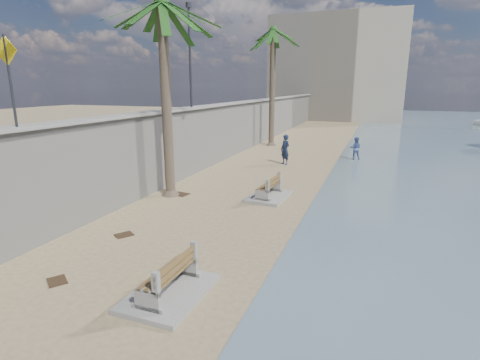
# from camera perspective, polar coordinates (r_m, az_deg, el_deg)

# --- Properties ---
(ground_plane) EXTENTS (140.00, 140.00, 0.00)m
(ground_plane) POSITION_cam_1_polar(r_m,az_deg,el_deg) (8.80, -13.65, -18.64)
(ground_plane) COLOR #97805C
(seawall) EXTENTS (0.45, 70.00, 3.50)m
(seawall) POSITION_cam_1_polar(r_m,az_deg,el_deg) (27.88, 0.25, 8.07)
(seawall) COLOR gray
(seawall) RESTS_ON ground_plane
(wall_cap) EXTENTS (0.80, 70.00, 0.12)m
(wall_cap) POSITION_cam_1_polar(r_m,az_deg,el_deg) (27.75, 0.25, 11.77)
(wall_cap) COLOR gray
(wall_cap) RESTS_ON seawall
(end_building) EXTENTS (18.00, 12.00, 14.00)m
(end_building) POSITION_cam_1_polar(r_m,az_deg,el_deg) (58.42, 14.70, 15.97)
(end_building) COLOR #B7AA93
(end_building) RESTS_ON ground_plane
(bench_near) EXTENTS (1.58, 2.29, 0.95)m
(bench_near) POSITION_cam_1_polar(r_m,az_deg,el_deg) (9.00, -10.80, -14.62)
(bench_near) COLOR gray
(bench_near) RESTS_ON ground_plane
(bench_far) EXTENTS (1.62, 2.28, 0.92)m
(bench_far) POSITION_cam_1_polar(r_m,az_deg,el_deg) (16.12, 4.37, -1.37)
(bench_far) COLOR gray
(bench_far) RESTS_ON ground_plane
(palm_mid) EXTENTS (5.00, 5.00, 8.78)m
(palm_mid) POSITION_cam_1_polar(r_m,az_deg,el_deg) (16.50, -11.82, 24.57)
(palm_mid) COLOR brown
(palm_mid) RESTS_ON ground_plane
(palm_back) EXTENTS (5.00, 5.00, 9.72)m
(palm_back) POSITION_cam_1_polar(r_m,az_deg,el_deg) (30.63, 5.12, 21.52)
(palm_back) COLOR brown
(palm_back) RESTS_ON ground_plane
(pedestrian_sign) EXTENTS (0.78, 0.07, 2.40)m
(pedestrian_sign) POSITION_cam_1_polar(r_m,az_deg,el_deg) (12.01, -31.80, 14.26)
(pedestrian_sign) COLOR #2D2D33
(pedestrian_sign) RESTS_ON wall_cap
(streetlight) EXTENTS (0.28, 0.28, 5.12)m
(streetlight) POSITION_cam_1_polar(r_m,az_deg,el_deg) (20.45, -7.67, 19.48)
(streetlight) COLOR #2D2D33
(streetlight) RESTS_ON wall_cap
(person_a) EXTENTS (0.92, 0.86, 2.11)m
(person_a) POSITION_cam_1_polar(r_m,az_deg,el_deg) (23.08, 6.91, 4.95)
(person_a) COLOR #151F3A
(person_a) RESTS_ON ground_plane
(person_b) EXTENTS (0.83, 0.66, 1.65)m
(person_b) POSITION_cam_1_polar(r_m,az_deg,el_deg) (25.64, 17.20, 4.82)
(person_b) COLOR #4C609D
(person_b) RESTS_ON ground_plane
(debris_b) EXTENTS (0.67, 0.65, 0.03)m
(debris_b) POSITION_cam_1_polar(r_m,az_deg,el_deg) (10.61, -26.11, -13.65)
(debris_b) COLOR #382616
(debris_b) RESTS_ON ground_plane
(debris_c) EXTENTS (0.78, 0.66, 0.03)m
(debris_c) POSITION_cam_1_polar(r_m,az_deg,el_deg) (16.90, -9.07, -2.14)
(debris_c) COLOR #382616
(debris_c) RESTS_ON ground_plane
(debris_d) EXTENTS (0.66, 0.69, 0.03)m
(debris_d) POSITION_cam_1_polar(r_m,az_deg,el_deg) (12.82, -17.25, -7.98)
(debris_d) COLOR #382616
(debris_d) RESTS_ON ground_plane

